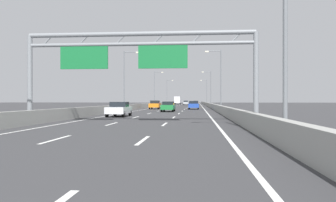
{
  "coord_description": "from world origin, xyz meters",
  "views": [
    {
      "loc": [
        3.96,
        -0.78,
        1.61
      ],
      "look_at": [
        -1.41,
        61.19,
        1.46
      ],
      "focal_mm": 35.88,
      "sensor_mm": 36.0,
      "label": 1
    }
  ],
  "objects_px": {
    "streetlamp_right_mid": "(219,76)",
    "blue_car": "(194,105)",
    "streetlamp_right_distant": "(206,90)",
    "box_truck": "(178,100)",
    "orange_car": "(155,105)",
    "streetlamp_left_far": "(155,86)",
    "green_car": "(168,106)",
    "silver_car": "(186,103)",
    "streetlamp_left_distant": "(168,90)",
    "red_car": "(196,103)",
    "streetlamp_right_far": "(210,86)",
    "streetlamp_left_mid": "(126,77)",
    "white_car": "(119,109)",
    "sign_gantry": "(136,54)",
    "yellow_car": "(195,104)",
    "streetlamp_right_near": "(280,11)"
  },
  "relations": [
    {
      "from": "streetlamp_right_near",
      "to": "yellow_car",
      "type": "bearing_deg",
      "value": 93.48
    },
    {
      "from": "streetlamp_right_mid",
      "to": "yellow_car",
      "type": "bearing_deg",
      "value": 98.03
    },
    {
      "from": "red_car",
      "to": "streetlamp_right_far",
      "type": "bearing_deg",
      "value": -81.89
    },
    {
      "from": "streetlamp_right_mid",
      "to": "green_car",
      "type": "distance_m",
      "value": 10.74
    },
    {
      "from": "streetlamp_left_mid",
      "to": "streetlamp_left_distant",
      "type": "relative_size",
      "value": 1.0
    },
    {
      "from": "streetlamp_right_distant",
      "to": "yellow_car",
      "type": "bearing_deg",
      "value": -94.9
    },
    {
      "from": "sign_gantry",
      "to": "red_car",
      "type": "relative_size",
      "value": 3.56
    },
    {
      "from": "streetlamp_left_distant",
      "to": "orange_car",
      "type": "xyz_separation_m",
      "value": [
        3.73,
        -68.56,
        -4.62
      ]
    },
    {
      "from": "streetlamp_right_distant",
      "to": "blue_car",
      "type": "xyz_separation_m",
      "value": [
        -4.09,
        -70.28,
        -4.64
      ]
    },
    {
      "from": "white_car",
      "to": "box_truck",
      "type": "bearing_deg",
      "value": 90.07
    },
    {
      "from": "red_car",
      "to": "orange_car",
      "type": "relative_size",
      "value": 1.08
    },
    {
      "from": "sign_gantry",
      "to": "streetlamp_left_mid",
      "type": "height_order",
      "value": "streetlamp_left_mid"
    },
    {
      "from": "orange_car",
      "to": "sign_gantry",
      "type": "bearing_deg",
      "value": -84.82
    },
    {
      "from": "streetlamp_right_distant",
      "to": "orange_car",
      "type": "height_order",
      "value": "streetlamp_right_distant"
    },
    {
      "from": "streetlamp_left_distant",
      "to": "green_car",
      "type": "xyz_separation_m",
      "value": [
        7.39,
        -82.8,
        -4.66
      ]
    },
    {
      "from": "streetlamp_left_far",
      "to": "blue_car",
      "type": "height_order",
      "value": "streetlamp_left_far"
    },
    {
      "from": "streetlamp_right_near",
      "to": "yellow_car",
      "type": "distance_m",
      "value": 67.66
    },
    {
      "from": "green_car",
      "to": "box_truck",
      "type": "xyz_separation_m",
      "value": [
        -3.74,
        87.49,
        0.93
      ]
    },
    {
      "from": "blue_car",
      "to": "green_car",
      "type": "bearing_deg",
      "value": -105.41
    },
    {
      "from": "blue_car",
      "to": "red_car",
      "type": "height_order",
      "value": "blue_car"
    },
    {
      "from": "streetlamp_left_mid",
      "to": "green_car",
      "type": "bearing_deg",
      "value": -39.39
    },
    {
      "from": "streetlamp_right_distant",
      "to": "red_car",
      "type": "bearing_deg",
      "value": -109.64
    },
    {
      "from": "streetlamp_right_far",
      "to": "white_car",
      "type": "height_order",
      "value": "streetlamp_right_far"
    },
    {
      "from": "box_truck",
      "to": "streetlamp_right_far",
      "type": "bearing_deg",
      "value": -75.32
    },
    {
      "from": "sign_gantry",
      "to": "white_car",
      "type": "relative_size",
      "value": 3.8
    },
    {
      "from": "streetlamp_right_mid",
      "to": "blue_car",
      "type": "xyz_separation_m",
      "value": [
        -4.09,
        6.46,
        -4.64
      ]
    },
    {
      "from": "sign_gantry",
      "to": "streetlamp_left_distant",
      "type": "relative_size",
      "value": 1.7
    },
    {
      "from": "streetlamp_right_mid",
      "to": "yellow_car",
      "type": "distance_m",
      "value": 29.66
    },
    {
      "from": "red_car",
      "to": "orange_car",
      "type": "bearing_deg",
      "value": -97.22
    },
    {
      "from": "red_car",
      "to": "box_truck",
      "type": "relative_size",
      "value": 0.57
    },
    {
      "from": "streetlamp_right_distant",
      "to": "box_truck",
      "type": "distance_m",
      "value": 12.77
    },
    {
      "from": "streetlamp_left_far",
      "to": "green_car",
      "type": "height_order",
      "value": "streetlamp_left_far"
    },
    {
      "from": "streetlamp_left_mid",
      "to": "streetlamp_right_mid",
      "type": "xyz_separation_m",
      "value": [
        14.93,
        0.0,
        0.0
      ]
    },
    {
      "from": "streetlamp_right_mid",
      "to": "silver_car",
      "type": "height_order",
      "value": "streetlamp_right_mid"
    },
    {
      "from": "streetlamp_left_far",
      "to": "red_car",
      "type": "bearing_deg",
      "value": 68.1
    },
    {
      "from": "streetlamp_left_far",
      "to": "streetlamp_left_distant",
      "type": "height_order",
      "value": "same"
    },
    {
      "from": "streetlamp_right_distant",
      "to": "blue_car",
      "type": "height_order",
      "value": "streetlamp_right_distant"
    },
    {
      "from": "box_truck",
      "to": "sign_gantry",
      "type": "bearing_deg",
      "value": -88.18
    },
    {
      "from": "white_car",
      "to": "orange_car",
      "type": "distance_m",
      "value": 28.73
    },
    {
      "from": "streetlamp_left_distant",
      "to": "streetlamp_right_distant",
      "type": "xyz_separation_m",
      "value": [
        14.93,
        0.0,
        0.0
      ]
    },
    {
      "from": "streetlamp_left_distant",
      "to": "orange_car",
      "type": "bearing_deg",
      "value": -86.89
    },
    {
      "from": "streetlamp_left_distant",
      "to": "streetlamp_right_distant",
      "type": "relative_size",
      "value": 1.0
    },
    {
      "from": "streetlamp_right_mid",
      "to": "streetlamp_right_distant",
      "type": "bearing_deg",
      "value": 90.0
    },
    {
      "from": "streetlamp_left_far",
      "to": "orange_car",
      "type": "height_order",
      "value": "streetlamp_left_far"
    },
    {
      "from": "streetlamp_left_mid",
      "to": "streetlamp_left_distant",
      "type": "xyz_separation_m",
      "value": [
        0.0,
        76.74,
        0.0
      ]
    },
    {
      "from": "sign_gantry",
      "to": "yellow_car",
      "type": "distance_m",
      "value": 59.36
    },
    {
      "from": "streetlamp_right_mid",
      "to": "streetlamp_right_far",
      "type": "height_order",
      "value": "same"
    },
    {
      "from": "streetlamp_left_far",
      "to": "silver_car",
      "type": "bearing_deg",
      "value": 71.3
    },
    {
      "from": "streetlamp_right_near",
      "to": "silver_car",
      "type": "height_order",
      "value": "streetlamp_right_near"
    },
    {
      "from": "streetlamp_right_near",
      "to": "streetlamp_right_mid",
      "type": "height_order",
      "value": "same"
    }
  ]
}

